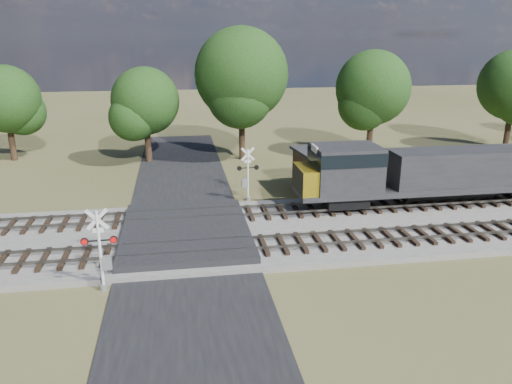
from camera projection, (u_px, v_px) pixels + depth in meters
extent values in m
plane|color=#484826|center=(186.00, 242.00, 27.54)|extent=(160.00, 160.00, 0.00)
cube|color=gray|center=(356.00, 225.00, 29.47)|extent=(140.00, 10.00, 0.30)
cube|color=black|center=(186.00, 241.00, 27.53)|extent=(7.00, 60.00, 0.08)
cube|color=#262628|center=(186.00, 233.00, 27.91)|extent=(7.00, 9.00, 0.62)
cube|color=black|center=(226.00, 247.00, 25.84)|extent=(44.00, 2.60, 0.18)
cube|color=#57534A|center=(378.00, 240.00, 26.32)|extent=(140.00, 0.08, 0.15)
cube|color=#57534A|center=(368.00, 230.00, 27.67)|extent=(140.00, 0.08, 0.15)
cube|color=black|center=(218.00, 215.00, 30.55)|extent=(44.00, 2.60, 0.18)
cube|color=#57534A|center=(347.00, 209.00, 31.03)|extent=(140.00, 0.08, 0.15)
cube|color=#57534A|center=(339.00, 202.00, 32.38)|extent=(140.00, 0.08, 0.15)
cylinder|color=silver|center=(100.00, 251.00, 21.78)|extent=(0.13, 0.13, 3.75)
cylinder|color=gray|center=(104.00, 287.00, 22.31)|extent=(0.34, 0.34, 0.28)
cube|color=silver|center=(97.00, 219.00, 21.33)|extent=(0.98, 0.07, 0.98)
cube|color=silver|center=(97.00, 219.00, 21.33)|extent=(0.98, 0.07, 0.98)
cube|color=silver|center=(98.00, 230.00, 21.49)|extent=(0.47, 0.04, 0.21)
cube|color=black|center=(99.00, 241.00, 21.63)|extent=(1.50, 0.11, 0.06)
cylinder|color=red|center=(84.00, 242.00, 21.52)|extent=(0.34, 0.10, 0.34)
cylinder|color=red|center=(114.00, 239.00, 21.74)|extent=(0.34, 0.10, 0.34)
cube|color=gray|center=(107.00, 263.00, 22.00)|extent=(0.43, 0.30, 0.61)
cylinder|color=silver|center=(248.00, 175.00, 33.86)|extent=(0.13, 0.13, 3.63)
cylinder|color=gray|center=(248.00, 198.00, 34.37)|extent=(0.33, 0.33, 0.27)
cube|color=silver|center=(248.00, 154.00, 33.42)|extent=(0.95, 0.09, 0.95)
cube|color=silver|center=(248.00, 154.00, 33.42)|extent=(0.95, 0.09, 0.95)
cube|color=silver|center=(248.00, 161.00, 33.57)|extent=(0.45, 0.05, 0.20)
cube|color=black|center=(248.00, 168.00, 33.71)|extent=(1.45, 0.14, 0.05)
cylinder|color=red|center=(256.00, 167.00, 33.83)|extent=(0.33, 0.11, 0.33)
cylinder|color=red|center=(239.00, 168.00, 33.59)|extent=(0.33, 0.11, 0.33)
cube|color=gray|center=(245.00, 183.00, 33.98)|extent=(0.42, 0.30, 0.59)
cube|color=#402A1B|center=(328.00, 172.00, 36.12)|extent=(4.48, 4.48, 2.83)
cube|color=#2A2A2C|center=(329.00, 151.00, 35.66)|extent=(4.93, 4.93, 0.20)
cylinder|color=black|center=(11.00, 137.00, 44.79)|extent=(0.56, 0.56, 4.24)
sphere|color=#133310|center=(6.00, 99.00, 43.77)|extent=(5.94, 5.94, 5.94)
cylinder|color=black|center=(148.00, 139.00, 44.11)|extent=(0.56, 0.56, 4.18)
sphere|color=#133310|center=(145.00, 101.00, 43.10)|extent=(5.85, 5.85, 5.85)
cylinder|color=black|center=(242.00, 127.00, 44.99)|extent=(0.56, 0.56, 5.85)
sphere|color=#133310|center=(241.00, 74.00, 43.58)|extent=(8.20, 8.20, 8.20)
cylinder|color=black|center=(370.00, 130.00, 46.54)|extent=(0.56, 0.56, 4.85)
sphere|color=#133310|center=(373.00, 88.00, 45.37)|extent=(6.79, 6.79, 6.79)
cylinder|color=black|center=(508.00, 125.00, 49.05)|extent=(0.56, 0.56, 4.84)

